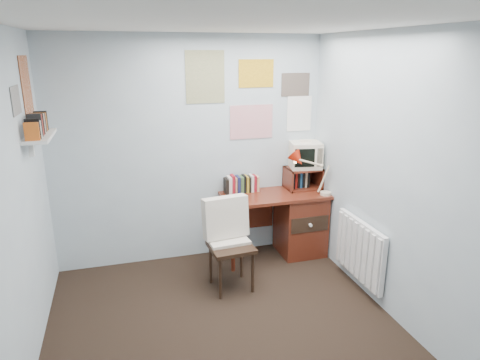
# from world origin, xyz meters

# --- Properties ---
(ground) EXTENTS (3.50, 3.50, 0.00)m
(ground) POSITION_xyz_m (0.00, 0.00, 0.00)
(ground) COLOR black
(ground) RESTS_ON ground
(back_wall) EXTENTS (3.00, 0.02, 2.50)m
(back_wall) POSITION_xyz_m (0.00, 1.75, 1.25)
(back_wall) COLOR silver
(back_wall) RESTS_ON ground
(left_wall) EXTENTS (0.02, 3.50, 2.50)m
(left_wall) POSITION_xyz_m (-1.50, 0.00, 1.25)
(left_wall) COLOR silver
(left_wall) RESTS_ON ground
(right_wall) EXTENTS (0.02, 3.50, 2.50)m
(right_wall) POSITION_xyz_m (1.50, 0.00, 1.25)
(right_wall) COLOR silver
(right_wall) RESTS_ON ground
(ceiling) EXTENTS (3.00, 3.50, 0.02)m
(ceiling) POSITION_xyz_m (0.00, 0.00, 2.50)
(ceiling) COLOR white
(ceiling) RESTS_ON back_wall
(desk) EXTENTS (1.20, 0.55, 0.76)m
(desk) POSITION_xyz_m (1.17, 1.48, 0.41)
(desk) COLOR maroon
(desk) RESTS_ON ground
(desk_chair) EXTENTS (0.49, 0.47, 0.89)m
(desk_chair) POSITION_xyz_m (0.23, 0.91, 0.45)
(desk_chair) COLOR black
(desk_chair) RESTS_ON ground
(desk_lamp) EXTENTS (0.36, 0.32, 0.45)m
(desk_lamp) POSITION_xyz_m (1.44, 1.29, 0.98)
(desk_lamp) COLOR red
(desk_lamp) RESTS_ON desk
(tv_riser) EXTENTS (0.40, 0.30, 0.25)m
(tv_riser) POSITION_xyz_m (1.29, 1.59, 0.89)
(tv_riser) COLOR maroon
(tv_riser) RESTS_ON desk
(crt_tv) EXTENTS (0.40, 0.38, 0.33)m
(crt_tv) POSITION_xyz_m (1.31, 1.61, 1.17)
(crt_tv) COLOR beige
(crt_tv) RESTS_ON tv_riser
(book_row) EXTENTS (0.60, 0.14, 0.22)m
(book_row) POSITION_xyz_m (0.66, 1.66, 0.87)
(book_row) COLOR maroon
(book_row) RESTS_ON desk
(radiator) EXTENTS (0.09, 0.80, 0.60)m
(radiator) POSITION_xyz_m (1.46, 0.55, 0.42)
(radiator) COLOR white
(radiator) RESTS_ON right_wall
(wall_shelf) EXTENTS (0.20, 0.62, 0.24)m
(wall_shelf) POSITION_xyz_m (-1.40, 1.10, 1.62)
(wall_shelf) COLOR white
(wall_shelf) RESTS_ON left_wall
(posters_back) EXTENTS (1.20, 0.01, 0.90)m
(posters_back) POSITION_xyz_m (0.70, 1.74, 1.85)
(posters_back) COLOR white
(posters_back) RESTS_ON back_wall
(posters_left) EXTENTS (0.01, 0.70, 0.60)m
(posters_left) POSITION_xyz_m (-1.49, 1.10, 2.00)
(posters_left) COLOR white
(posters_left) RESTS_ON left_wall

